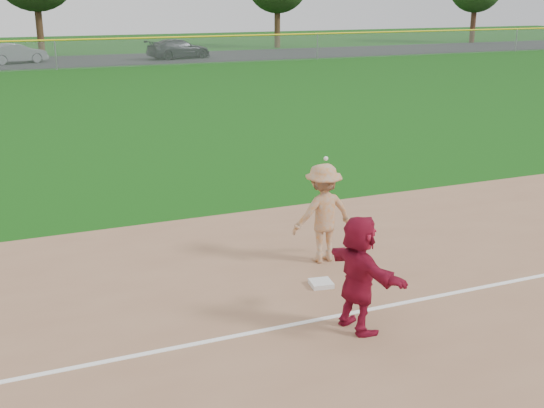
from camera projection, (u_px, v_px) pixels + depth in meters
name	position (u px, v px, depth m)	size (l,w,h in m)	color
ground	(306.00, 300.00, 11.73)	(160.00, 160.00, 0.00)	#124A0E
foul_line	(327.00, 318.00, 11.02)	(60.00, 0.10, 0.01)	white
parking_asphalt	(49.00, 62.00, 52.27)	(120.00, 10.00, 0.01)	black
first_base	(321.00, 283.00, 12.23)	(0.38, 0.38, 0.09)	silver
base_runner	(359.00, 274.00, 10.40)	(1.73, 0.55, 1.86)	maroon
car_mid	(16.00, 53.00, 51.04)	(1.56, 4.46, 1.47)	slate
car_right	(179.00, 49.00, 54.80)	(2.13, 5.24, 1.52)	black
first_base_play	(323.00, 213.00, 13.14)	(1.30, 1.16, 2.28)	#979799
outfield_fence	(54.00, 41.00, 46.40)	(110.00, 0.12, 110.00)	#999EA0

